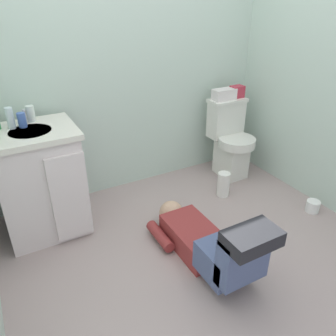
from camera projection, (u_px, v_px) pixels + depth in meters
The scene contains 13 objects.
ground_plane at pixel (193, 249), 2.44m from camera, with size 3.05×3.15×0.04m, color #A28E8C.
wall_back at pixel (125, 53), 2.73m from camera, with size 2.71×0.08×2.40m, color silver.
toilet at pixel (230, 140), 3.24m from camera, with size 0.36×0.46×0.75m.
vanity_cabinet at pixel (41, 181), 2.43m from camera, with size 0.60×0.53×0.82m.
faucet at pixel (25, 117), 2.33m from camera, with size 0.02×0.02×0.10m, color silver.
person_plumber at pixel (209, 243), 2.20m from camera, with size 0.39×1.06×0.52m.
tissue_box at pixel (224, 94), 3.09m from camera, with size 0.22×0.11×0.10m, color silver.
toiletry_bag at pixel (237, 92), 3.15m from camera, with size 0.12×0.09×0.11m, color #B22D3F.
bottle_clear at pixel (10, 118), 2.23m from camera, with size 0.05×0.05×0.15m, color silver.
bottle_blue at pixel (22, 120), 2.27m from camera, with size 0.06×0.06×0.10m, color #4466BC.
bottle_white at pixel (31, 114), 2.36m from camera, with size 0.06×0.06×0.12m, color white.
paper_towel_roll at pixel (223, 184), 2.99m from camera, with size 0.11×0.11×0.23m, color white.
toilet_paper_roll at pixel (313, 206), 2.80m from camera, with size 0.11×0.11×0.10m, color white.
Camera 1 is at (-1.07, -1.55, 1.65)m, focal length 35.64 mm.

